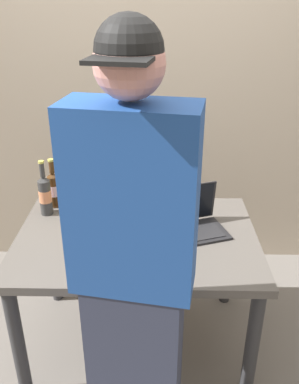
{
  "coord_description": "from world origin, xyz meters",
  "views": [
    {
      "loc": [
        0.1,
        -1.81,
        1.88
      ],
      "look_at": [
        0.07,
        0.0,
        0.99
      ],
      "focal_mm": 38.55,
      "sensor_mm": 36.0,
      "label": 1
    }
  ],
  "objects": [
    {
      "name": "back_wall",
      "position": [
        0.0,
        0.95,
        1.3
      ],
      "size": [
        6.0,
        0.1,
        2.6
      ],
      "primitive_type": "cube",
      "color": "tan",
      "rests_on": "ground"
    },
    {
      "name": "person_figure",
      "position": [
        0.02,
        -0.59,
        0.94
      ],
      "size": [
        0.47,
        0.33,
        1.83
      ],
      "color": "#2D3347",
      "rests_on": "ground"
    },
    {
      "name": "beer_bottle_green",
      "position": [
        -0.49,
        0.31,
        0.85
      ],
      "size": [
        0.06,
        0.06,
        0.29
      ],
      "color": "#472B14",
      "rests_on": "desk"
    },
    {
      "name": "laptop",
      "position": [
        0.29,
        0.06,
        0.79
      ],
      "size": [
        0.39,
        0.34,
        0.23
      ],
      "color": "black",
      "rests_on": "desk"
    },
    {
      "name": "beer_bottle_dark",
      "position": [
        -0.32,
        0.2,
        0.85
      ],
      "size": [
        0.07,
        0.07,
        0.29
      ],
      "color": "brown",
      "rests_on": "desk"
    },
    {
      "name": "beer_bottle_brown",
      "position": [
        -0.52,
        0.22,
        0.86
      ],
      "size": [
        0.07,
        0.07,
        0.32
      ],
      "color": "#333333",
      "rests_on": "desk"
    },
    {
      "name": "beer_bottle_amber",
      "position": [
        -0.38,
        0.32,
        0.86
      ],
      "size": [
        0.07,
        0.07,
        0.31
      ],
      "color": "#1E5123",
      "rests_on": "desk"
    },
    {
      "name": "ground_plane",
      "position": [
        0.0,
        0.0,
        0.0
      ],
      "size": [
        8.0,
        8.0,
        0.0
      ],
      "primitive_type": "plane",
      "color": "slate",
      "rests_on": "ground"
    },
    {
      "name": "desk",
      "position": [
        0.0,
        0.0,
        0.64
      ],
      "size": [
        1.24,
        0.86,
        0.74
      ],
      "color": "#56514C",
      "rests_on": "ground"
    }
  ]
}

